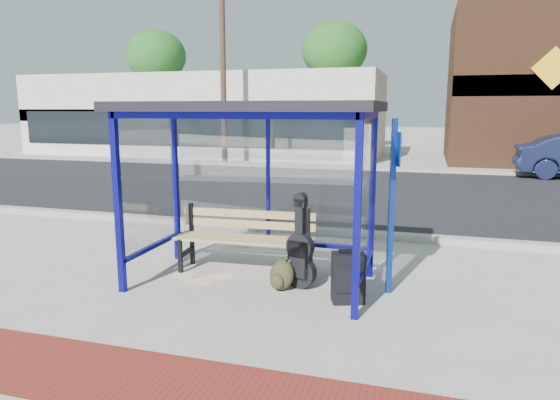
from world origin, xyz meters
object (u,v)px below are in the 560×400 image
(suitcase, at_px, (348,278))
(backpack, at_px, (281,276))
(guitar_bag, at_px, (300,256))
(bench, at_px, (245,236))

(suitcase, relative_size, backpack, 1.69)
(guitar_bag, bearing_deg, bench, 169.79)
(bench, relative_size, backpack, 5.03)
(suitcase, height_order, backpack, suitcase)
(guitar_bag, distance_m, suitcase, 0.77)
(bench, height_order, guitar_bag, guitar_bag)
(bench, distance_m, backpack, 0.98)
(bench, xyz_separation_m, guitar_bag, (0.93, -0.43, -0.10))
(guitar_bag, distance_m, backpack, 0.36)
(guitar_bag, bearing_deg, suitcase, -11.05)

